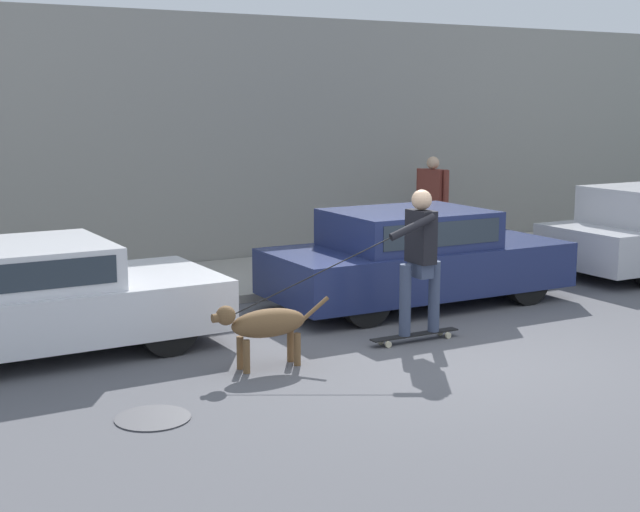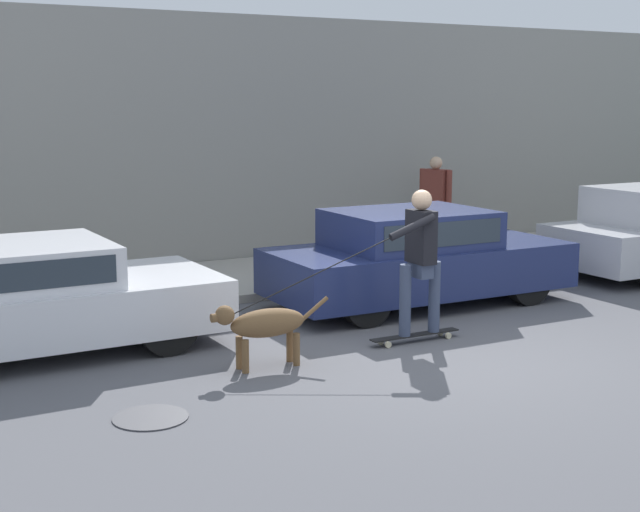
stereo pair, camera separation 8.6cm
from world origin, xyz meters
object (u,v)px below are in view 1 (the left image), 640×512
object	(u,v)px
parked_car_0	(25,300)
dog	(265,324)
parked_car_1	(415,259)
skateboarder	(419,255)
pedestrian_with_bag	(431,199)

from	to	relation	value
parked_car_0	dog	bearing A→B (deg)	-41.11
parked_car_1	dog	world-z (taller)	parked_car_1
parked_car_1	skateboarder	distance (m)	1.87
parked_car_1	pedestrian_with_bag	bearing A→B (deg)	51.19
parked_car_1	skateboarder	size ratio (longest dim) A/B	1.40
pedestrian_with_bag	skateboarder	bearing A→B (deg)	-145.90
parked_car_1	dog	bearing A→B (deg)	-150.74
parked_car_0	pedestrian_with_bag	world-z (taller)	pedestrian_with_bag
dog	pedestrian_with_bag	size ratio (longest dim) A/B	0.80
skateboarder	pedestrian_with_bag	bearing A→B (deg)	-127.08
dog	pedestrian_with_bag	xyz separation A→B (m)	(5.16, 4.43, 0.54)
parked_car_0	dog	world-z (taller)	parked_car_0
skateboarder	dog	bearing A→B (deg)	2.93
parked_car_1	pedestrian_with_bag	size ratio (longest dim) A/B	2.49
parked_car_1	dog	xyz separation A→B (m)	(-2.91, -1.63, -0.16)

